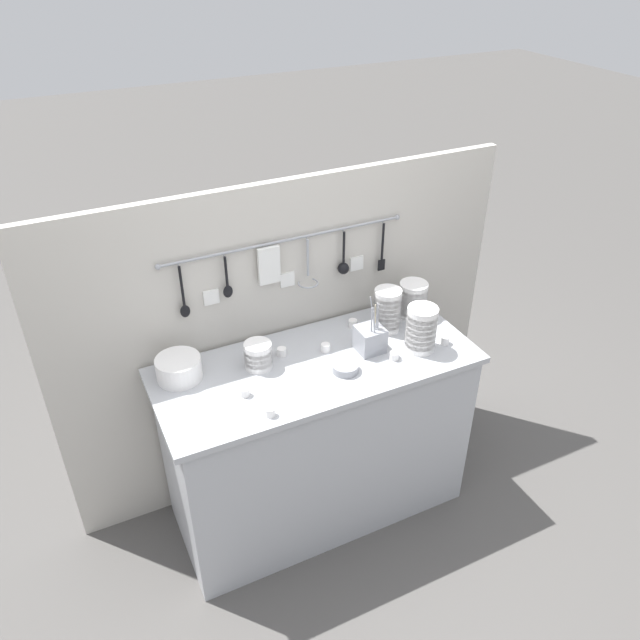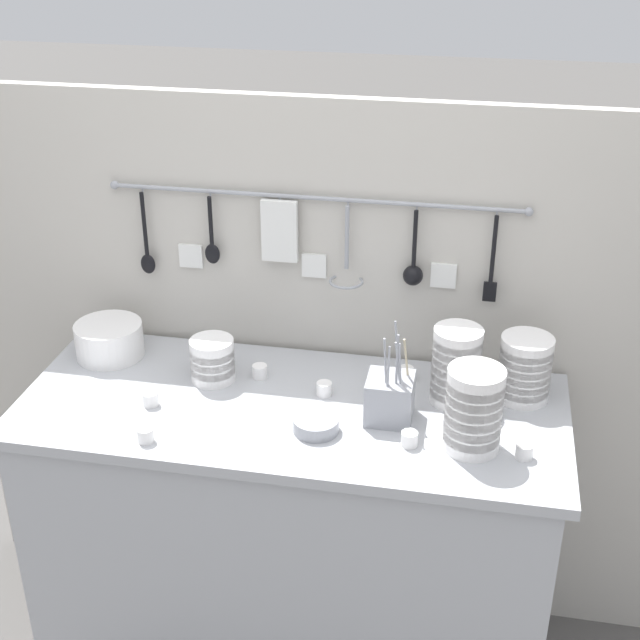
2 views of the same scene
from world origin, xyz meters
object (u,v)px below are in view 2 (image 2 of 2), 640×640
at_px(cup_back_left, 524,451).
at_px(steel_mixing_bowl, 316,425).
at_px(cutlery_caddy, 390,398).
at_px(cup_edge_near, 409,439).
at_px(cup_mid_row, 260,371).
at_px(plate_stack, 109,340).
at_px(bowl_stack_back_corner, 456,366).
at_px(cup_front_right, 406,374).
at_px(bowl_stack_tall_left, 525,368).
at_px(cup_back_right, 151,399).
at_px(bowl_stack_wide_centre, 474,409).
at_px(bowl_stack_short_front, 212,360).
at_px(cup_edge_far, 324,389).
at_px(cup_centre, 146,435).

bearing_deg(cup_back_left, steel_mixing_bowl, 178.09).
xyz_separation_m(cutlery_caddy, cup_edge_near, (0.06, -0.11, -0.04)).
relative_size(cup_edge_near, cup_mid_row, 1.00).
bearing_deg(plate_stack, bowl_stack_back_corner, -3.33).
relative_size(cup_back_left, cup_front_right, 1.00).
distance_m(bowl_stack_tall_left, cup_back_right, 1.00).
bearing_deg(bowl_stack_wide_centre, cup_mid_row, 159.04).
distance_m(cutlery_caddy, cup_back_left, 0.36).
relative_size(bowl_stack_short_front, cup_back_left, 2.95).
distance_m(bowl_stack_short_front, bowl_stack_wide_centre, 0.74).
relative_size(cutlery_caddy, cup_mid_row, 6.52).
xyz_separation_m(cup_edge_far, cup_centre, (-0.39, -0.30, 0.00)).
height_order(bowl_stack_back_corner, cutlery_caddy, cutlery_caddy).
relative_size(plate_stack, cup_back_right, 4.68).
height_order(bowl_stack_tall_left, cup_edge_far, bowl_stack_tall_left).
xyz_separation_m(plate_stack, steel_mixing_bowl, (0.67, -0.27, -0.03)).
relative_size(cup_edge_far, cup_back_right, 1.00).
relative_size(bowl_stack_tall_left, cup_centre, 4.32).
distance_m(bowl_stack_short_front, cup_back_left, 0.87).
bearing_deg(cup_edge_far, cup_centre, -142.78).
height_order(bowl_stack_tall_left, cup_mid_row, bowl_stack_tall_left).
height_order(bowl_stack_back_corner, steel_mixing_bowl, bowl_stack_back_corner).
height_order(cup_centre, cup_back_left, same).
relative_size(bowl_stack_wide_centre, cup_edge_far, 5.23).
height_order(bowl_stack_back_corner, cup_edge_far, bowl_stack_back_corner).
height_order(bowl_stack_short_front, cup_mid_row, bowl_stack_short_front).
xyz_separation_m(plate_stack, cup_back_right, (0.21, -0.23, -0.03)).
bearing_deg(cup_back_left, cup_mid_row, 161.11).
relative_size(bowl_stack_wide_centre, cup_front_right, 5.23).
height_order(cup_edge_far, cup_edge_near, same).
xyz_separation_m(bowl_stack_short_front, cup_mid_row, (0.12, 0.03, -0.04)).
relative_size(bowl_stack_tall_left, cup_back_right, 4.32).
bearing_deg(bowl_stack_short_front, cup_back_right, -127.67).
bearing_deg(plate_stack, cup_mid_row, -5.00).
bearing_deg(cup_front_right, bowl_stack_wide_centre, -57.06).
xyz_separation_m(cup_edge_far, cup_back_left, (0.53, -0.19, 0.00)).
relative_size(cup_edge_far, cup_centre, 1.00).
height_order(plate_stack, cup_centre, plate_stack).
bearing_deg(cutlery_caddy, cup_edge_far, 156.77).
bearing_deg(cup_mid_row, cup_edge_near, -29.19).
xyz_separation_m(bowl_stack_back_corner, cup_edge_far, (-0.35, -0.04, -0.09)).
xyz_separation_m(plate_stack, cutlery_caddy, (0.84, -0.18, 0.01)).
xyz_separation_m(bowl_stack_back_corner, bowl_stack_short_front, (-0.66, -0.02, -0.05)).
bearing_deg(cup_centre, plate_stack, 123.24).
bearing_deg(cup_front_right, steel_mixing_bowl, -123.61).
bearing_deg(bowl_stack_back_corner, steel_mixing_bowl, -147.59).
bearing_deg(cup_edge_near, cup_back_left, 0.24).
bearing_deg(bowl_stack_tall_left, bowl_stack_short_front, -175.43).
distance_m(bowl_stack_tall_left, cup_back_left, 0.29).
height_order(steel_mixing_bowl, cup_mid_row, cup_mid_row).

